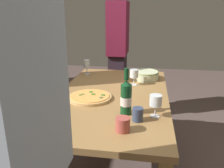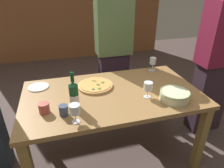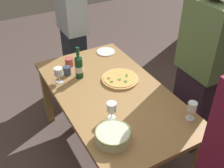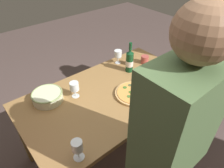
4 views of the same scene
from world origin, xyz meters
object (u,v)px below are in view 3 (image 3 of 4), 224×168
at_px(wine_glass_near_pizza, 58,72).
at_px(wine_glass_far_left, 192,108).
at_px(wine_bottle, 79,66).
at_px(cup_ceramic, 69,62).
at_px(cup_amber, 67,71).
at_px(serving_bowl, 113,135).
at_px(person_guest_right, 200,69).
at_px(pizza, 120,79).
at_px(side_plate, 106,52).
at_px(wine_glass_by_bottle, 112,107).
at_px(dining_table, 112,101).
at_px(person_host, 72,28).

xyz_separation_m(wine_glass_near_pizza, wine_glass_far_left, (0.94, 0.71, 0.00)).
relative_size(wine_bottle, cup_ceramic, 3.75).
height_order(cup_amber, cup_ceramic, cup_amber).
distance_m(serving_bowl, person_guest_right, 1.06).
bearing_deg(pizza, wine_glass_far_left, 16.86).
bearing_deg(side_plate, wine_glass_near_pizza, -65.37).
bearing_deg(wine_bottle, pizza, 53.22).
xyz_separation_m(cup_amber, side_plate, (-0.21, 0.52, -0.04)).
bearing_deg(serving_bowl, side_plate, 154.42).
relative_size(wine_glass_near_pizza, cup_ceramic, 1.79).
bearing_deg(wine_glass_by_bottle, wine_bottle, 179.33).
height_order(wine_bottle, cup_ceramic, wine_bottle).
bearing_deg(dining_table, cup_ceramic, -165.03).
relative_size(dining_table, serving_bowl, 6.28).
bearing_deg(serving_bowl, wine_glass_by_bottle, 153.61).
bearing_deg(side_plate, cup_ceramic, -81.45).
bearing_deg(wine_glass_near_pizza, side_plate, 114.63).
distance_m(wine_glass_by_bottle, cup_amber, 0.73).
relative_size(pizza, wine_glass_near_pizza, 2.27).
height_order(wine_glass_near_pizza, side_plate, wine_glass_near_pizza).
bearing_deg(person_host, wine_bottle, -12.32).
height_order(pizza, person_host, person_host).
bearing_deg(wine_glass_near_pizza, cup_ceramic, 140.15).
height_order(person_host, person_guest_right, person_guest_right).
xyz_separation_m(wine_glass_by_bottle, cup_amber, (-0.72, -0.08, -0.06)).
distance_m(wine_glass_far_left, person_host, 1.77).
height_order(wine_glass_far_left, cup_amber, wine_glass_far_left).
height_order(wine_glass_by_bottle, cup_amber, wine_glass_by_bottle).
xyz_separation_m(wine_bottle, cup_amber, (-0.09, -0.08, -0.07)).
bearing_deg(wine_glass_by_bottle, wine_glass_near_pizza, -164.10).
height_order(serving_bowl, cup_amber, cup_amber).
relative_size(wine_glass_by_bottle, person_host, 0.09).
xyz_separation_m(pizza, cup_amber, (-0.32, -0.39, 0.03)).
relative_size(serving_bowl, person_guest_right, 0.15).
height_order(wine_glass_by_bottle, cup_ceramic, wine_glass_by_bottle).
relative_size(wine_glass_far_left, cup_ceramic, 1.84).
xyz_separation_m(serving_bowl, person_guest_right, (-0.25, 1.02, 0.09)).
bearing_deg(person_host, cup_ceramic, -19.38).
distance_m(cup_ceramic, person_guest_right, 1.24).
bearing_deg(person_host, dining_table, 0.00).
relative_size(wine_bottle, side_plate, 1.59).
xyz_separation_m(side_plate, person_guest_right, (0.89, 0.48, 0.13)).
distance_m(wine_glass_by_bottle, person_host, 1.49).
relative_size(cup_ceramic, side_plate, 0.42).
xyz_separation_m(wine_glass_near_pizza, side_plate, (-0.29, 0.63, -0.10)).
xyz_separation_m(dining_table, wine_glass_far_left, (0.58, 0.37, 0.20)).
xyz_separation_m(wine_bottle, person_guest_right, (0.58, 0.92, 0.02)).
bearing_deg(pizza, person_guest_right, 59.75).
bearing_deg(wine_bottle, wine_glass_near_pizza, -94.48).
relative_size(cup_amber, person_host, 0.05).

